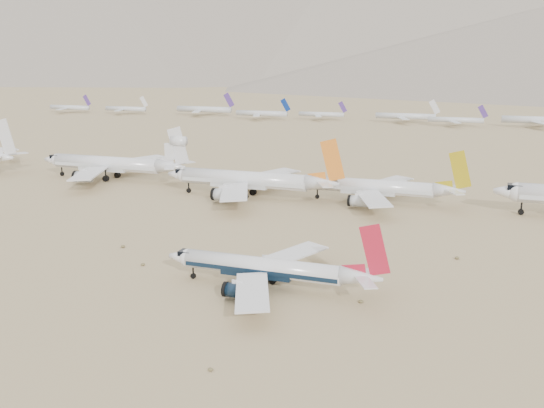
{
  "coord_description": "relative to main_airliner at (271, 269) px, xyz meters",
  "views": [
    {
      "loc": [
        42.7,
        -92.38,
        39.27
      ],
      "look_at": [
        -3.96,
        36.17,
        7.0
      ],
      "focal_mm": 40.0,
      "sensor_mm": 36.0,
      "label": 1
    }
  ],
  "objects": [
    {
      "name": "ground",
      "position": [
        -8.09,
        -2.42,
        -3.76
      ],
      "size": [
        7000.0,
        7000.0,
        0.0
      ],
      "primitive_type": "plane",
      "color": "#8F7753",
      "rests_on": "ground"
    },
    {
      "name": "distant_storage_row",
      "position": [
        57.0,
        305.55,
        0.62
      ],
      "size": [
        683.69,
        55.05,
        15.28
      ],
      "color": "silver",
      "rests_on": "ground"
    },
    {
      "name": "row2_white_trijet",
      "position": [
        -84.43,
        76.97,
        1.76
      ],
      "size": [
        53.86,
        52.64,
        19.08
      ],
      "color": "silver",
      "rests_on": "ground"
    },
    {
      "name": "main_airliner",
      "position": [
        0.0,
        0.0,
        0.0
      ],
      "size": [
        38.77,
        37.87,
        13.68
      ],
      "color": "silver",
      "rests_on": "ground"
    },
    {
      "name": "row2_gold_tail",
      "position": [
        6.04,
        72.57,
        0.8
      ],
      "size": [
        45.84,
        44.84,
        16.32
      ],
      "color": "silver",
      "rests_on": "ground"
    },
    {
      "name": "mountain_range",
      "position": [
        62.09,
        1645.59,
        186.55
      ],
      "size": [
        7354.0,
        3024.0,
        470.0
      ],
      "color": "slate",
      "rests_on": "ground"
    },
    {
      "name": "desert_scrub",
      "position": [
        -10.54,
        -31.4,
        -3.48
      ],
      "size": [
        261.14,
        121.67,
        0.63
      ],
      "color": "brown",
      "rests_on": "ground"
    },
    {
      "name": "row2_orange_tail",
      "position": [
        -30.78,
        67.15,
        1.48
      ],
      "size": [
        52.33,
        51.2,
        18.67
      ],
      "color": "silver",
      "rests_on": "ground"
    }
  ]
}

